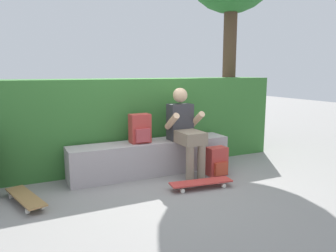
% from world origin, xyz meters
% --- Properties ---
extents(ground_plane, '(24.00, 24.00, 0.00)m').
position_xyz_m(ground_plane, '(0.00, 0.00, 0.00)').
color(ground_plane, gray).
extents(bench_main, '(2.35, 0.42, 0.47)m').
position_xyz_m(bench_main, '(0.00, 0.40, 0.24)').
color(bench_main, '#9F9698').
rests_on(bench_main, ground).
extents(person_skater, '(0.49, 0.62, 1.22)m').
position_xyz_m(person_skater, '(0.43, 0.19, 0.67)').
color(person_skater, '#333338').
rests_on(person_skater, ground).
extents(skateboard_near_person, '(0.82, 0.30, 0.09)m').
position_xyz_m(skateboard_near_person, '(0.32, -0.44, 0.07)').
color(skateboard_near_person, '#BC3833').
rests_on(skateboard_near_person, ground).
extents(skateboard_beside_bench, '(0.41, 0.82, 0.09)m').
position_xyz_m(skateboard_beside_bench, '(-1.69, -0.00, 0.07)').
color(skateboard_beside_bench, olive).
rests_on(skateboard_beside_bench, ground).
extents(backpack_on_bench, '(0.28, 0.23, 0.40)m').
position_xyz_m(backpack_on_bench, '(-0.17, 0.39, 0.67)').
color(backpack_on_bench, '#B23833').
rests_on(backpack_on_bench, bench_main).
extents(backpack_on_ground, '(0.28, 0.23, 0.40)m').
position_xyz_m(backpack_on_ground, '(0.81, -0.08, 0.19)').
color(backpack_on_ground, '#B23833').
rests_on(backpack_on_ground, ground).
extents(hedge_row, '(4.67, 0.67, 1.34)m').
position_xyz_m(hedge_row, '(0.00, 1.00, 0.67)').
color(hedge_row, '#32692D').
rests_on(hedge_row, ground).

